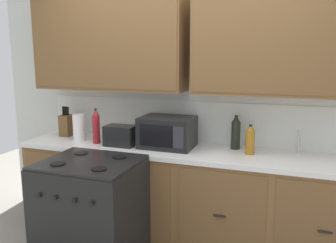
% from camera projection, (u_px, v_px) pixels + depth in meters
% --- Properties ---
extents(wall_unit, '(4.32, 0.40, 2.39)m').
position_uv_depth(wall_unit, '(192.00, 69.00, 3.22)').
color(wall_unit, silver).
rests_on(wall_unit, ground_plane).
extents(counter_run, '(3.15, 0.64, 0.93)m').
position_uv_depth(counter_run, '(185.00, 197.00, 3.25)').
color(counter_run, black).
rests_on(counter_run, ground_plane).
extents(stove_range, '(0.76, 0.68, 0.95)m').
position_uv_depth(stove_range, '(92.00, 216.00, 2.87)').
color(stove_range, black).
rests_on(stove_range, ground_plane).
extents(microwave, '(0.48, 0.37, 0.28)m').
position_uv_depth(microwave, '(167.00, 132.00, 3.22)').
color(microwave, black).
rests_on(microwave, counter_run).
extents(toaster, '(0.28, 0.18, 0.19)m').
position_uv_depth(toaster, '(120.00, 136.00, 3.28)').
color(toaster, black).
rests_on(toaster, counter_run).
extents(knife_block, '(0.11, 0.14, 0.31)m').
position_uv_depth(knife_block, '(67.00, 125.00, 3.69)').
color(knife_block, brown).
rests_on(knife_block, counter_run).
extents(sink_faucet, '(0.02, 0.02, 0.20)m').
position_uv_depth(sink_faucet, '(299.00, 142.00, 3.03)').
color(sink_faucet, '#B2B5BA').
rests_on(sink_faucet, counter_run).
extents(paper_towel_roll, '(0.12, 0.12, 0.26)m').
position_uv_depth(paper_towel_roll, '(79.00, 127.00, 3.49)').
color(paper_towel_roll, white).
rests_on(paper_towel_roll, counter_run).
extents(bottle_red, '(0.07, 0.07, 0.34)m').
position_uv_depth(bottle_red, '(96.00, 126.00, 3.36)').
color(bottle_red, maroon).
rests_on(bottle_red, counter_run).
extents(bottle_amber, '(0.08, 0.08, 0.26)m').
position_uv_depth(bottle_amber, '(250.00, 140.00, 2.99)').
color(bottle_amber, '#9E6619').
rests_on(bottle_amber, counter_run).
extents(bottle_dark, '(0.08, 0.08, 0.31)m').
position_uv_depth(bottle_dark, '(236.00, 133.00, 3.16)').
color(bottle_dark, black).
rests_on(bottle_dark, counter_run).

